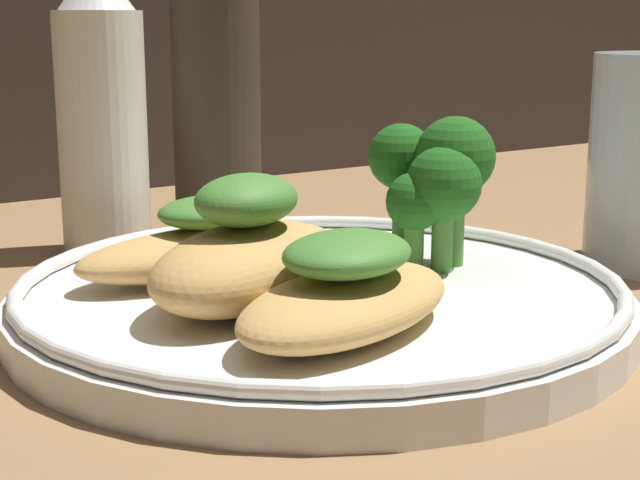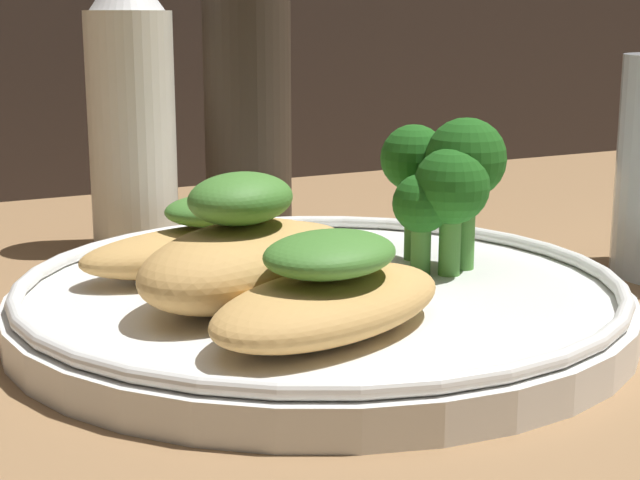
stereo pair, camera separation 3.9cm
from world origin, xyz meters
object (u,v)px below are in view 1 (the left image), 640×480
(plate, at_px, (320,299))
(broccoli_bunch, at_px, (433,174))
(sauce_bottle, at_px, (102,114))
(pepper_grinder, at_px, (217,108))

(plate, bearing_deg, broccoli_bunch, 3.79)
(plate, distance_m, sauce_bottle, 0.18)
(plate, bearing_deg, sauce_bottle, 98.39)
(broccoli_bunch, relative_size, sauce_bottle, 0.43)
(plate, relative_size, broccoli_bunch, 3.79)
(sauce_bottle, xyz_separation_m, pepper_grinder, (0.07, 0.00, -0.00))
(broccoli_bunch, distance_m, sauce_bottle, 0.18)
(sauce_bottle, bearing_deg, broccoli_bunch, -61.86)
(plate, distance_m, pepper_grinder, 0.18)
(plate, xyz_separation_m, pepper_grinder, (0.04, 0.16, 0.06))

